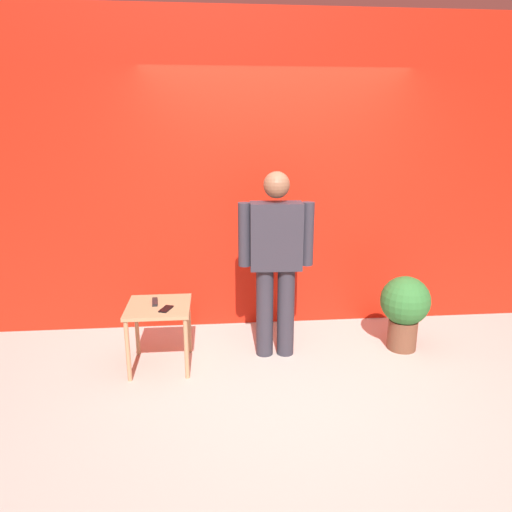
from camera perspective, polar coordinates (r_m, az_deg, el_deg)
ground_plane at (r=3.81m, az=4.89°, el=-15.59°), size 12.00×12.00×0.00m
back_wall_red at (r=4.59m, az=2.43°, el=9.68°), size 6.21×0.12×3.00m
standing_person at (r=3.95m, az=2.44°, el=-0.02°), size 0.64×0.24×1.62m
side_table at (r=3.96m, az=-11.80°, el=-7.04°), size 0.52×0.52×0.55m
cell_phone at (r=3.83m, az=-10.96°, el=-6.38°), size 0.12×0.16×0.01m
tv_remote at (r=3.98m, az=-12.29°, el=-5.51°), size 0.06×0.17×0.02m
potted_plant at (r=4.41m, az=17.76°, el=-5.95°), size 0.44×0.44×0.69m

